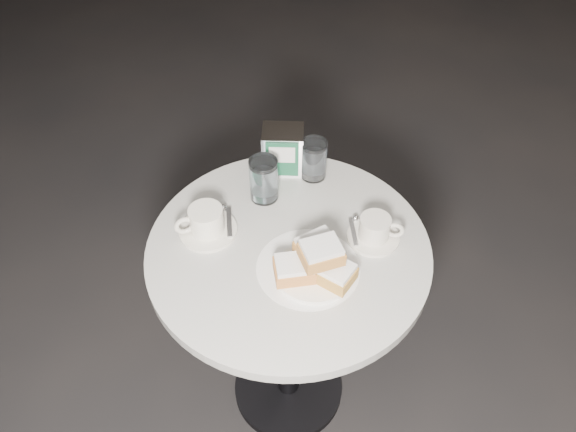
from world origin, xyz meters
The scene contains 9 objects.
ground centered at (0.00, 0.00, 0.00)m, with size 7.00×7.00×0.00m, color black.
cafe_table centered at (0.00, 0.00, 0.55)m, with size 0.70×0.70×0.74m.
sugar_spill centered at (0.04, -0.07, 0.75)m, with size 0.25×0.25×0.00m, color white.
beignet_plate centered at (0.06, -0.09, 0.79)m, with size 0.22×0.22×0.12m.
coffee_cup_left centered at (-0.20, 0.06, 0.78)m, with size 0.18×0.18×0.08m.
coffee_cup_right centered at (0.21, 0.01, 0.77)m, with size 0.16×0.16×0.07m.
water_glass_left centered at (-0.05, 0.18, 0.80)m, with size 0.08×0.08×0.12m.
water_glass_right centered at (0.08, 0.25, 0.80)m, with size 0.08×0.08×0.11m.
napkin_dispenser centered at (0.00, 0.29, 0.81)m, with size 0.12×0.10×0.13m.
Camera 1 is at (-0.06, -0.90, 1.79)m, focal length 35.00 mm.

